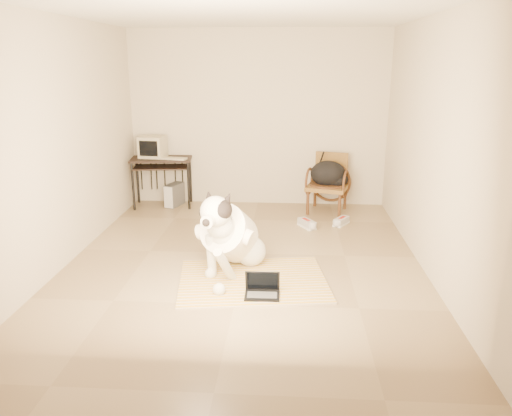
# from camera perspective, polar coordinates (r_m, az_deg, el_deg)

# --- Properties ---
(floor) EXTENTS (4.50, 4.50, 0.00)m
(floor) POSITION_cam_1_polar(r_m,az_deg,el_deg) (6.01, -1.14, -5.19)
(floor) COLOR #8C7555
(floor) RESTS_ON ground
(ceiling) EXTENTS (4.50, 4.50, 0.00)m
(ceiling) POSITION_cam_1_polar(r_m,az_deg,el_deg) (5.61, -1.30, 21.38)
(ceiling) COLOR silver
(ceiling) RESTS_ON wall_back
(wall_back) EXTENTS (4.50, 0.00, 4.50)m
(wall_back) POSITION_cam_1_polar(r_m,az_deg,el_deg) (7.88, 0.22, 10.13)
(wall_back) COLOR beige
(wall_back) RESTS_ON floor
(wall_front) EXTENTS (4.50, 0.00, 4.50)m
(wall_front) POSITION_cam_1_polar(r_m,az_deg,el_deg) (3.46, -4.42, 1.91)
(wall_front) COLOR beige
(wall_front) RESTS_ON floor
(wall_left) EXTENTS (0.00, 4.50, 4.50)m
(wall_left) POSITION_cam_1_polar(r_m,az_deg,el_deg) (6.16, -20.25, 7.35)
(wall_left) COLOR beige
(wall_left) RESTS_ON floor
(wall_right) EXTENTS (0.00, 4.50, 4.50)m
(wall_right) POSITION_cam_1_polar(r_m,az_deg,el_deg) (5.84, 18.91, 7.02)
(wall_right) COLOR beige
(wall_right) RESTS_ON floor
(rug) EXTENTS (1.67, 1.37, 0.02)m
(rug) POSITION_cam_1_polar(r_m,az_deg,el_deg) (5.28, -0.35, -8.29)
(rug) COLOR orange
(rug) RESTS_ON floor
(dog) EXTENTS (0.72, 1.40, 1.01)m
(dog) POSITION_cam_1_polar(r_m,az_deg,el_deg) (5.41, -3.03, -3.23)
(dog) COLOR silver
(dog) RESTS_ON rug
(laptop) EXTENTS (0.34, 0.25, 0.24)m
(laptop) POSITION_cam_1_polar(r_m,az_deg,el_deg) (4.93, 0.72, -9.27)
(laptop) COLOR black
(laptop) RESTS_ON rug
(computer_desk) EXTENTS (0.98, 0.63, 0.77)m
(computer_desk) POSITION_cam_1_polar(r_m,az_deg,el_deg) (7.93, -10.76, 4.85)
(computer_desk) COLOR black
(computer_desk) RESTS_ON floor
(crt_monitor) EXTENTS (0.41, 0.40, 0.33)m
(crt_monitor) POSITION_cam_1_polar(r_m,az_deg,el_deg) (7.98, -11.72, 6.87)
(crt_monitor) COLOR tan
(crt_monitor) RESTS_ON computer_desk
(desk_keyboard) EXTENTS (0.41, 0.22, 0.03)m
(desk_keyboard) POSITION_cam_1_polar(r_m,az_deg,el_deg) (7.77, -9.37, 5.60)
(desk_keyboard) COLOR tan
(desk_keyboard) RESTS_ON computer_desk
(pc_tower) EXTENTS (0.27, 0.41, 0.36)m
(pc_tower) POSITION_cam_1_polar(r_m,az_deg,el_deg) (8.03, -9.31, 1.50)
(pc_tower) COLOR #454548
(pc_tower) RESTS_ON floor
(rattan_chair) EXTENTS (0.71, 0.69, 0.88)m
(rattan_chair) POSITION_cam_1_polar(r_m,az_deg,el_deg) (7.66, 8.24, 2.85)
(rattan_chair) COLOR olive
(rattan_chair) RESTS_ON floor
(backpack) EXTENTS (0.56, 0.44, 0.39)m
(backpack) POSITION_cam_1_polar(r_m,az_deg,el_deg) (7.57, 8.42, 3.79)
(backpack) COLOR black
(backpack) RESTS_ON rattan_chair
(sneaker_left) EXTENTS (0.27, 0.34, 0.11)m
(sneaker_left) POSITION_cam_1_polar(r_m,az_deg,el_deg) (6.95, 5.82, -1.82)
(sneaker_left) COLOR silver
(sneaker_left) RESTS_ON floor
(sneaker_right) EXTENTS (0.26, 0.32, 0.10)m
(sneaker_right) POSITION_cam_1_polar(r_m,az_deg,el_deg) (7.12, 9.73, -1.54)
(sneaker_right) COLOR silver
(sneaker_right) RESTS_ON floor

